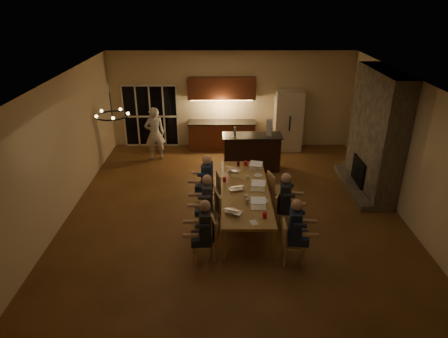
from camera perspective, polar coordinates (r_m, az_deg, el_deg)
floor at (r=9.89m, az=1.42°, el=-5.94°), size 9.00×9.00×0.00m
back_wall at (r=13.48m, az=0.97°, el=9.85°), size 8.00×0.04×3.20m
left_wall at (r=9.91m, az=-22.41°, el=2.45°), size 0.04×9.00×3.20m
right_wall at (r=10.14m, az=24.90°, el=2.48°), size 0.04×9.00×3.20m
ceiling at (r=8.71m, az=1.65°, el=12.63°), size 8.00×9.00×0.04m
french_doors at (r=13.80m, az=-10.42°, el=7.42°), size 1.86×0.08×2.10m
fireplace at (r=11.05m, az=20.97°, el=4.86°), size 0.58×2.50×3.20m
kitchenette at (r=13.28m, az=-0.32°, el=7.83°), size 2.24×0.68×2.40m
refrigerator at (r=13.47m, az=9.15°, el=6.87°), size 0.90×0.68×2.00m
dining_table at (r=9.42m, az=2.96°, el=-5.00°), size 1.10×3.31×0.75m
bar_island at (r=11.91m, az=3.98°, el=2.39°), size 1.75×0.72×1.08m
chair_left_near at (r=8.08m, az=-2.92°, el=-9.92°), size 0.53×0.53×0.89m
chair_left_mid at (r=8.92m, az=-2.11°, el=-6.31°), size 0.55×0.55×0.89m
chair_left_far at (r=9.87m, az=-1.93°, el=-3.05°), size 0.52×0.52×0.89m
chair_right_near at (r=8.08m, az=9.91°, el=-10.31°), size 0.45×0.45×0.89m
chair_right_mid at (r=9.04m, az=8.87°, el=-6.15°), size 0.56×0.56×0.89m
chair_right_far at (r=10.01m, az=7.70°, el=-2.86°), size 0.54×0.54×0.89m
person_left_near at (r=7.85m, az=-2.69°, el=-8.94°), size 0.64×0.64×1.38m
person_right_near at (r=7.98m, az=10.05°, el=-8.69°), size 0.67×0.67×1.38m
person_left_mid at (r=8.80m, az=-2.36°, el=-4.93°), size 0.61×0.61×1.38m
person_right_mid at (r=8.97m, az=8.65°, el=-4.61°), size 0.66×0.66×1.38m
person_left_far at (r=9.77m, az=-2.40°, el=-1.77°), size 0.68×0.68×1.38m
standing_person at (r=12.69m, az=-9.85°, el=4.99°), size 0.71×0.58×1.70m
chandelier at (r=8.09m, az=-15.69°, el=7.37°), size 0.65×0.65×0.03m
laptop_a at (r=8.28m, az=1.45°, el=-5.56°), size 0.40×0.38×0.23m
laptop_b at (r=8.47m, az=4.95°, el=-4.91°), size 0.33×0.29×0.23m
laptop_c at (r=9.21m, az=1.72°, el=-2.27°), size 0.38×0.35×0.23m
laptop_d at (r=9.21m, az=4.88°, el=-2.36°), size 0.36×0.33×0.23m
laptop_e at (r=10.14m, az=1.49°, el=0.36°), size 0.39×0.37×0.23m
laptop_f at (r=10.22m, az=4.48°, el=0.48°), size 0.39×0.36×0.23m
mug_front at (r=8.83m, az=3.17°, el=-4.01°), size 0.08×0.08×0.10m
mug_mid at (r=9.71m, az=3.37°, el=-1.23°), size 0.07×0.07×0.10m
mug_back at (r=9.99m, az=0.84°, el=-0.42°), size 0.08×0.08×0.10m
redcup_near at (r=8.17m, az=5.84°, el=-6.58°), size 0.09×0.09×0.12m
redcup_mid at (r=9.59m, az=0.06°, el=-1.47°), size 0.08×0.08×0.12m
redcup_far at (r=10.47m, az=3.13°, el=0.82°), size 0.10×0.10×0.12m
can_silver at (r=8.63m, az=3.34°, el=-4.69°), size 0.07×0.07×0.12m
can_cola at (r=10.43m, az=2.07°, el=0.73°), size 0.07×0.07×0.12m
plate_near at (r=8.78m, az=5.49°, el=-4.57°), size 0.25×0.25×0.02m
plate_left at (r=8.38m, az=1.01°, el=-5.99°), size 0.28×0.28×0.02m
plate_far at (r=9.94m, az=4.90°, el=-0.92°), size 0.23×0.23×0.02m
notepad at (r=8.01m, az=4.29°, el=-7.66°), size 0.19×0.23×0.01m
bar_bottle at (r=11.69m, az=1.58°, el=5.47°), size 0.08×0.08×0.24m
bar_blender at (r=11.67m, az=6.48°, el=5.91°), size 0.18×0.18×0.48m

